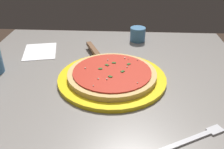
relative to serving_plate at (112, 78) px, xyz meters
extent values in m
cube|color=black|center=(0.37, -0.38, -0.39)|extent=(0.06, 0.06, 0.71)
cube|color=black|center=(0.37, 0.42, -0.39)|extent=(0.06, 0.06, 0.71)
cube|color=gray|center=(-0.04, 0.02, -0.02)|extent=(0.95, 0.94, 0.03)
cylinder|color=yellow|center=(0.00, 0.00, 0.00)|extent=(0.34, 0.34, 0.01)
cylinder|color=#DBB26B|center=(0.00, 0.00, 0.01)|extent=(0.28, 0.28, 0.02)
cylinder|color=red|center=(0.00, 0.00, 0.02)|extent=(0.24, 0.24, 0.00)
sphere|color=#EFEACC|center=(0.08, -0.08, 0.03)|extent=(0.00, 0.00, 0.00)
sphere|color=#EFEACC|center=(0.08, 0.01, 0.03)|extent=(0.00, 0.00, 0.00)
sphere|color=#EFEACC|center=(-0.09, 0.05, 0.03)|extent=(0.00, 0.00, 0.00)
sphere|color=#EFEACC|center=(-0.05, 0.04, 0.03)|extent=(0.00, 0.00, 0.00)
sphere|color=#EFEACC|center=(0.08, -0.05, 0.03)|extent=(0.00, 0.00, 0.00)
sphere|color=#EFEACC|center=(0.07, 0.02, 0.03)|extent=(0.00, 0.00, 0.00)
sphere|color=#EFEACC|center=(-0.05, 0.01, 0.03)|extent=(0.00, 0.00, 0.00)
sphere|color=#EFEACC|center=(-0.07, -0.08, 0.03)|extent=(0.00, 0.00, 0.00)
sphere|color=#EFEACC|center=(0.09, -0.04, 0.03)|extent=(0.01, 0.01, 0.01)
sphere|color=#EFEACC|center=(0.01, 0.08, 0.03)|extent=(0.01, 0.01, 0.01)
sphere|color=#EFEACC|center=(0.03, -0.05, 0.03)|extent=(0.00, 0.00, 0.00)
cube|color=#23561E|center=(0.05, 0.00, 0.03)|extent=(0.01, 0.01, 0.00)
cube|color=#23561E|center=(0.01, 0.04, 0.03)|extent=(0.01, 0.01, 0.00)
cube|color=#23561E|center=(0.04, 0.02, 0.03)|extent=(0.01, 0.01, 0.00)
cube|color=#23561E|center=(0.00, -0.03, 0.03)|extent=(0.01, 0.01, 0.00)
cube|color=#23561E|center=(-0.04, 0.00, 0.03)|extent=(0.01, 0.01, 0.00)
cube|color=#23561E|center=(0.05, -0.05, 0.03)|extent=(0.01, 0.01, 0.00)
cube|color=silver|center=(0.08, 0.04, 0.01)|extent=(0.11, 0.10, 0.00)
cube|color=brown|center=(0.19, 0.08, 0.01)|extent=(0.13, 0.07, 0.01)
cylinder|color=teal|center=(0.33, -0.09, 0.02)|extent=(0.06, 0.06, 0.06)
cube|color=white|center=(0.20, 0.29, -0.01)|extent=(0.18, 0.15, 0.00)
cube|color=silver|center=(-0.26, -0.17, 0.00)|extent=(0.08, 0.14, 0.00)
cube|color=silver|center=(-0.22, -0.25, 0.00)|extent=(0.04, 0.04, 0.00)
camera|label=1|loc=(-0.68, -0.04, 0.40)|focal=40.45mm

